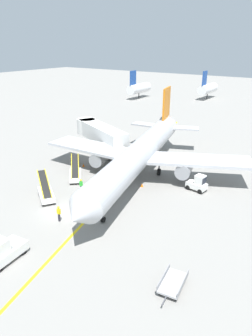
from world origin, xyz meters
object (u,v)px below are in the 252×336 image
at_px(baggage_tug_near_wing, 198,184).
at_px(safety_cone_nose_left, 142,185).
at_px(airliner, 141,153).
at_px(jet_bridge, 98,132).
at_px(ground_crew_marshaller, 81,185).
at_px(safety_cone_wingtip_left, 119,158).
at_px(belt_loader_aft_hold, 46,193).
at_px(baggage_cart_loaded, 173,283).
at_px(baggage_cart_empty_trailing, 97,200).
at_px(ground_crew_wing_walker, 59,213).
at_px(belt_loader_forward_hold, 75,174).
at_px(safety_cone_wingtip_right, 125,157).
at_px(safety_cone_nose_right, 83,165).
at_px(pushback_tug, 2,251).

distance_m(baggage_tug_near_wing, safety_cone_nose_left, 6.83).
bearing_deg(airliner, jet_bridge, 158.29).
relative_size(ground_crew_marshaller, safety_cone_wingtip_left, 3.86).
bearing_deg(safety_cone_wingtip_left, jet_bridge, 174.22).
bearing_deg(belt_loader_aft_hold, baggage_cart_loaded, -13.17).
bearing_deg(baggage_tug_near_wing, baggage_cart_empty_trailing, -130.02).
distance_m(belt_loader_aft_hold, ground_crew_wing_walker, 5.46).
height_order(airliner, baggage_cart_empty_trailing, airliner).
bearing_deg(ground_crew_marshaller, jet_bridge, 121.07).
relative_size(belt_loader_forward_hold, safety_cone_wingtip_right, 10.25).
relative_size(belt_loader_forward_hold, baggage_cart_empty_trailing, 1.26).
height_order(baggage_cart_empty_trailing, safety_cone_wingtip_left, baggage_cart_empty_trailing).
distance_m(baggage_cart_loaded, safety_cone_nose_right, 26.02).
distance_m(baggage_tug_near_wing, ground_crew_wing_walker, 16.97).
xyz_separation_m(pushback_tug, belt_loader_aft_hold, (-5.57, 9.63, -0.22)).
distance_m(pushback_tug, baggage_cart_loaded, 13.96).
bearing_deg(ground_crew_wing_walker, safety_cone_wingtip_left, 107.32).
bearing_deg(pushback_tug, ground_crew_marshaller, 104.30).
bearing_deg(ground_crew_marshaller, airliner, 66.98).
relative_size(safety_cone_nose_left, safety_cone_wingtip_right, 1.00).
xyz_separation_m(baggage_tug_near_wing, baggage_cart_loaded, (4.93, -16.31, -0.46)).
relative_size(ground_crew_wing_walker, safety_cone_wingtip_right, 3.86).
distance_m(jet_bridge, safety_cone_wingtip_left, 5.52).
bearing_deg(baggage_cart_empty_trailing, safety_cone_wingtip_left, 116.34).
bearing_deg(safety_cone_nose_left, jet_bridge, 151.80).
distance_m(baggage_tug_near_wing, ground_crew_marshaller, 14.11).
bearing_deg(baggage_cart_loaded, belt_loader_forward_hold, 152.07).
xyz_separation_m(pushback_tug, safety_cone_nose_left, (1.85, 18.67, -0.77)).
height_order(airliner, ground_crew_wing_walker, airliner).
xyz_separation_m(pushback_tug, baggage_cart_empty_trailing, (0.02, 12.14, -0.53)).
height_order(airliner, pushback_tug, airliner).
bearing_deg(baggage_cart_loaded, ground_crew_wing_walker, 172.68).
distance_m(pushback_tug, baggage_cart_empty_trailing, 12.16).
bearing_deg(safety_cone_nose_left, ground_crew_wing_walker, -102.61).
relative_size(pushback_tug, safety_cone_wingtip_right, 8.59).
xyz_separation_m(belt_loader_forward_hold, ground_crew_marshaller, (3.28, -2.46, 0.13)).
relative_size(airliner, safety_cone_nose_right, 79.29).
bearing_deg(belt_loader_aft_hold, safety_cone_wingtip_left, 92.84).
height_order(baggage_cart_loaded, safety_cone_nose_right, baggage_cart_loaded).
height_order(baggage_cart_loaded, baggage_cart_empty_trailing, same).
distance_m(pushback_tug, safety_cone_nose_left, 18.78).
height_order(jet_bridge, ground_crew_wing_walker, jet_bridge).
bearing_deg(safety_cone_wingtip_left, pushback_tug, -75.77).
bearing_deg(safety_cone_wingtip_right, safety_cone_nose_left, -43.30).
bearing_deg(baggage_tug_near_wing, belt_loader_forward_hold, -157.87).
distance_m(baggage_tug_near_wing, belt_loader_aft_hold, 18.09).
xyz_separation_m(baggage_cart_loaded, safety_cone_nose_right, (-21.74, 14.31, -0.25)).
bearing_deg(safety_cone_nose_left, safety_cone_wingtip_left, 142.43).
bearing_deg(belt_loader_forward_hold, baggage_cart_loaded, -27.93).
relative_size(baggage_cart_loaded, ground_crew_marshaller, 2.26).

